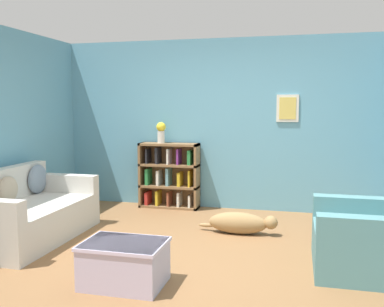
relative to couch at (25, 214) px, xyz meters
name	(u,v)px	position (x,y,z in m)	size (l,w,h in m)	color
ground_plane	(183,255)	(1.97, -0.08, -0.31)	(14.00, 14.00, 0.00)	brown
wall_back	(221,124)	(1.98, 2.17, 0.99)	(5.60, 0.13, 2.60)	#609EB7
couch	(25,214)	(0.00, 0.00, 0.00)	(0.96, 1.73, 0.83)	beige
bookshelf	(169,176)	(1.20, 1.97, 0.19)	(0.93, 0.30, 1.01)	olive
recliner_chair	(376,238)	(3.89, -0.05, 0.02)	(1.02, 1.03, 0.96)	slate
coffee_table	(124,262)	(1.67, -0.95, -0.10)	(0.73, 0.53, 0.39)	#BCB2D1
dog	(240,223)	(2.47, 0.83, -0.17)	(1.00, 0.24, 0.27)	#9E7A4C
vase	(161,131)	(1.07, 1.95, 0.89)	(0.15, 0.15, 0.32)	silver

